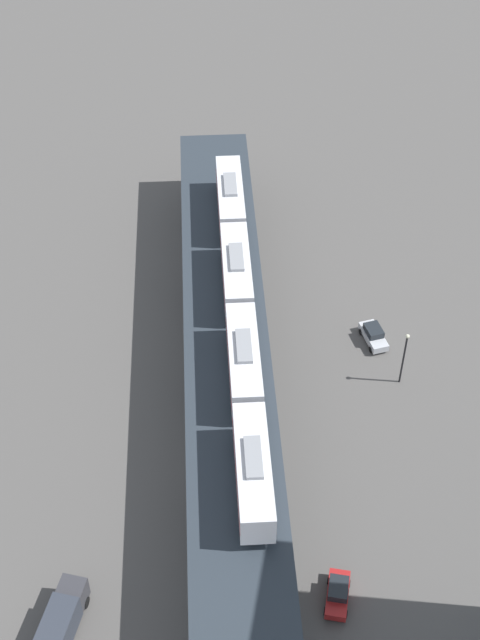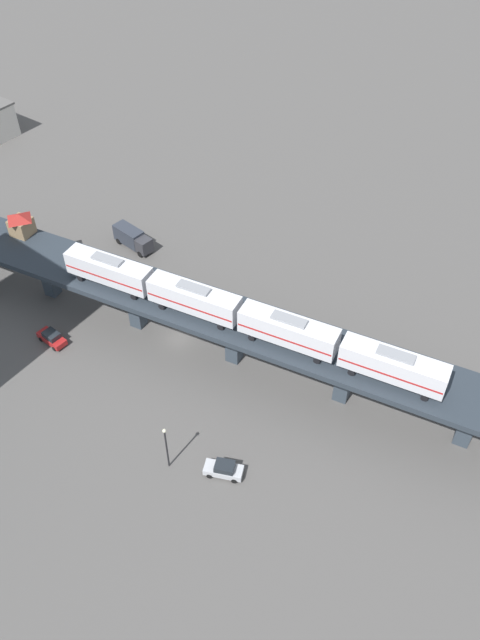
{
  "view_description": "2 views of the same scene",
  "coord_description": "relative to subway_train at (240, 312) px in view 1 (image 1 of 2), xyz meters",
  "views": [
    {
      "loc": [
        -9.85,
        51.85,
        69.51
      ],
      "look_at": [
        0.92,
        -10.09,
        9.05
      ],
      "focal_mm": 50.0,
      "sensor_mm": 36.0,
      "label": 1
    },
    {
      "loc": [
        -41.13,
        -44.27,
        61.81
      ],
      "look_at": [
        0.92,
        -10.09,
        9.05
      ],
      "focal_mm": 35.0,
      "sensor_mm": 36.0,
      "label": 2
    }
  ],
  "objects": [
    {
      "name": "street_lamp",
      "position": [
        -16.49,
        -2.93,
        -5.99
      ],
      "size": [
        0.44,
        0.44,
        6.94
      ],
      "color": "black",
      "rests_on": "ground"
    },
    {
      "name": "ground_plane",
      "position": [
        -0.92,
        10.09,
        -10.09
      ],
      "size": [
        400.0,
        400.0,
        0.0
      ],
      "primitive_type": "plane",
      "color": "#514F4C"
    },
    {
      "name": "delivery_truck",
      "position": [
        9.58,
        29.93,
        -8.33
      ],
      "size": [
        2.67,
        7.3,
        3.2
      ],
      "color": "#333338",
      "rests_on": "ground"
    },
    {
      "name": "subway_train",
      "position": [
        0.0,
        0.0,
        0.0
      ],
      "size": [
        14.05,
        49.13,
        4.45
      ],
      "color": "silver",
      "rests_on": "elevated_viaduct"
    },
    {
      "name": "elevated_viaduct",
      "position": [
        -0.88,
        9.92,
        -3.6
      ],
      "size": [
        29.09,
        91.5,
        7.55
      ],
      "color": "#283039",
      "rests_on": "ground"
    },
    {
      "name": "street_car_silver",
      "position": [
        -13.34,
        -8.5,
        -9.15
      ],
      "size": [
        3.57,
        4.74,
        1.89
      ],
      "color": "#B7BABF",
      "rests_on": "ground"
    },
    {
      "name": "street_car_red",
      "position": [
        -12.37,
        23.01,
        -9.15
      ],
      "size": [
        1.96,
        4.41,
        1.89
      ],
      "color": "#AD1E1E",
      "rests_on": "ground"
    }
  ]
}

